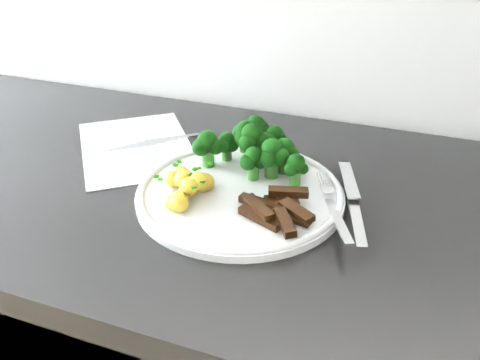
% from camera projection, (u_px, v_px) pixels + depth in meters
% --- Properties ---
extents(recipe_paper, '(0.31, 0.33, 0.00)m').
position_uv_depth(recipe_paper, '(137.00, 147.00, 0.89)').
color(recipe_paper, white).
rests_on(recipe_paper, counter).
extents(plate, '(0.31, 0.31, 0.02)m').
position_uv_depth(plate, '(240.00, 192.00, 0.74)').
color(plate, white).
rests_on(plate, counter).
extents(broccoli, '(0.19, 0.14, 0.08)m').
position_uv_depth(broccoli, '(254.00, 144.00, 0.78)').
color(broccoli, '#2B631F').
rests_on(broccoli, plate).
extents(potatoes, '(0.08, 0.10, 0.04)m').
position_uv_depth(potatoes, '(188.00, 185.00, 0.72)').
color(potatoes, gold).
rests_on(potatoes, plate).
extents(beef_strips, '(0.12, 0.12, 0.03)m').
position_uv_depth(beef_strips, '(276.00, 209.00, 0.68)').
color(beef_strips, black).
rests_on(beef_strips, plate).
extents(fork, '(0.08, 0.17, 0.02)m').
position_uv_depth(fork, '(334.00, 209.00, 0.68)').
color(fork, silver).
rests_on(fork, plate).
extents(knife, '(0.08, 0.22, 0.02)m').
position_uv_depth(knife, '(354.00, 211.00, 0.69)').
color(knife, silver).
rests_on(knife, plate).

